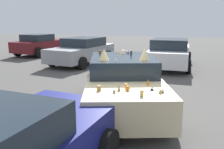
{
  "coord_description": "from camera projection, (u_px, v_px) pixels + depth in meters",
  "views": [
    {
      "loc": [
        -6.16,
        -1.55,
        2.31
      ],
      "look_at": [
        0.0,
        0.3,
        0.9
      ],
      "focal_mm": 39.76,
      "sensor_mm": 36.0,
      "label": 1
    }
  ],
  "objects": [
    {
      "name": "parked_sedan_far_left",
      "position": [
        40.0,
        44.0,
        16.75
      ],
      "size": [
        4.14,
        2.43,
        1.4
      ],
      "rotation": [
        0.0,
        0.0,
        -0.15
      ],
      "color": "#5B1419",
      "rests_on": "ground"
    },
    {
      "name": "parked_sedan_far_right",
      "position": [
        82.0,
        51.0,
        13.34
      ],
      "size": [
        4.6,
        2.55,
        1.4
      ],
      "rotation": [
        0.0,
        0.0,
        2.97
      ],
      "color": "gray",
      "rests_on": "ground"
    },
    {
      "name": "art_car_decorated",
      "position": [
        123.0,
        82.0,
        6.58
      ],
      "size": [
        4.9,
        3.13,
        1.64
      ],
      "rotation": [
        0.0,
        0.0,
        3.46
      ],
      "color": "beige",
      "rests_on": "ground"
    },
    {
      "name": "parked_sedan_row_back_center",
      "position": [
        170.0,
        53.0,
        12.28
      ],
      "size": [
        4.56,
        2.07,
        1.44
      ],
      "rotation": [
        0.0,
        0.0,
        -0.01
      ],
      "color": "silver",
      "rests_on": "ground"
    },
    {
      "name": "ground_plane",
      "position": [
        123.0,
        108.0,
        6.7
      ],
      "size": [
        60.0,
        60.0,
        0.0
      ],
      "primitive_type": "plane",
      "color": "#514F4C"
    }
  ]
}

